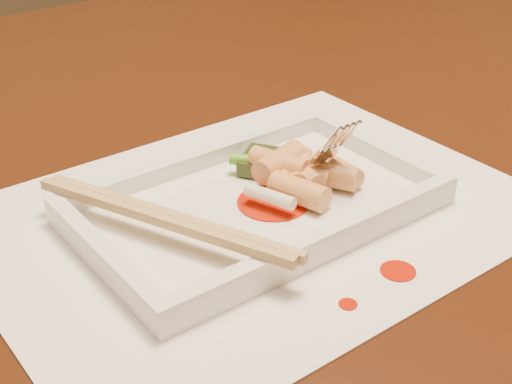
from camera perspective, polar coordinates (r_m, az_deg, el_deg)
table at (r=0.74m, az=-3.52°, el=-0.99°), size 1.40×0.90×0.75m
placemat at (r=0.53m, az=0.00°, el=-1.75°), size 0.40×0.30×0.00m
sauce_splatter_a at (r=0.48m, az=11.29°, el=-6.22°), size 0.02×0.02×0.00m
sauce_splatter_b at (r=0.45m, az=7.37°, el=-8.89°), size 0.01×0.01×0.00m
plate_base at (r=0.53m, az=0.00°, el=-1.31°), size 0.26×0.16×0.01m
plate_rim_far at (r=0.58m, az=-4.45°, el=2.67°), size 0.26×0.01×0.01m
plate_rim_near at (r=0.48m, az=5.41°, el=-3.86°), size 0.26×0.01×0.01m
plate_rim_left at (r=0.47m, az=-12.12°, el=-4.90°), size 0.01×0.14×0.01m
plate_rim_right at (r=0.60m, az=9.50°, el=3.36°), size 0.01×0.14×0.01m
veg_piece at (r=0.57m, az=0.36°, el=2.45°), size 0.05×0.04×0.01m
scallion_white at (r=0.51m, az=1.12°, el=-0.36°), size 0.02×0.04×0.01m
scallion_green at (r=0.56m, az=2.19°, el=2.40°), size 0.07×0.07×0.01m
chopstick_a at (r=0.48m, az=-7.80°, el=-2.19°), size 0.09×0.19×0.01m
chopstick_b at (r=0.48m, az=-6.99°, el=-1.89°), size 0.09×0.19×0.01m
fork at (r=0.55m, az=4.74°, el=8.79°), size 0.09×0.10×0.14m
sauce_blob_0 at (r=0.53m, az=1.37°, el=-0.84°), size 0.05×0.05×0.00m
rice_cake_0 at (r=0.54m, az=3.67°, el=1.20°), size 0.04×0.04×0.02m
rice_cake_1 at (r=0.55m, az=3.90°, el=1.39°), size 0.02×0.04×0.02m
rice_cake_2 at (r=0.55m, az=1.88°, el=2.41°), size 0.05×0.03×0.02m
rice_cake_3 at (r=0.55m, az=3.60°, el=1.86°), size 0.04×0.04×0.02m
rice_cake_4 at (r=0.52m, az=3.46°, el=0.04°), size 0.03×0.05×0.02m
rice_cake_5 at (r=0.55m, az=1.85°, el=2.34°), size 0.03×0.05×0.02m
rice_cake_6 at (r=0.55m, az=5.72°, el=1.39°), size 0.04×0.05×0.02m
rice_cake_7 at (r=0.56m, az=6.54°, el=1.80°), size 0.02×0.04×0.02m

